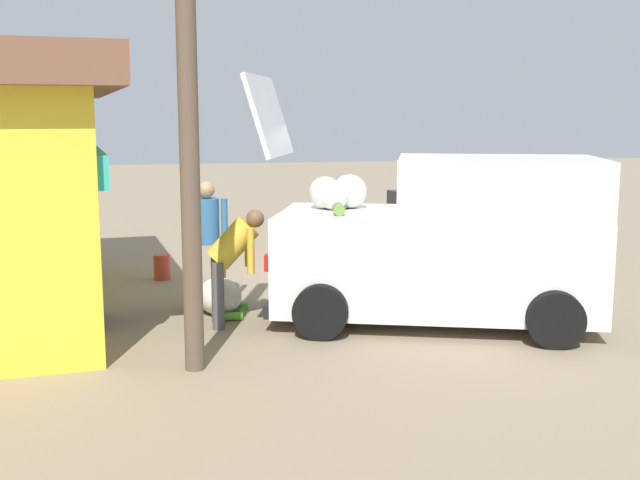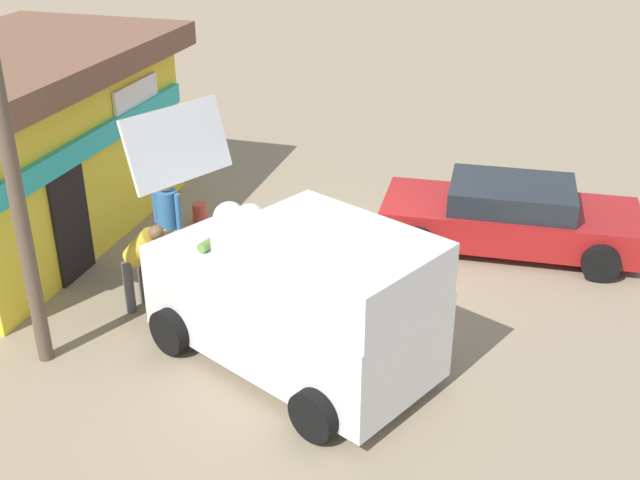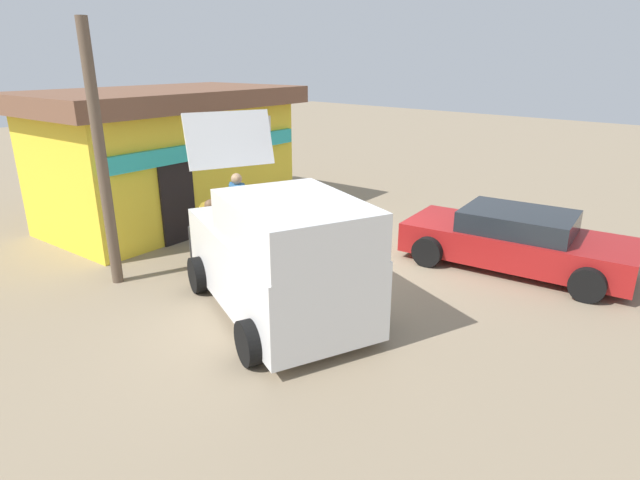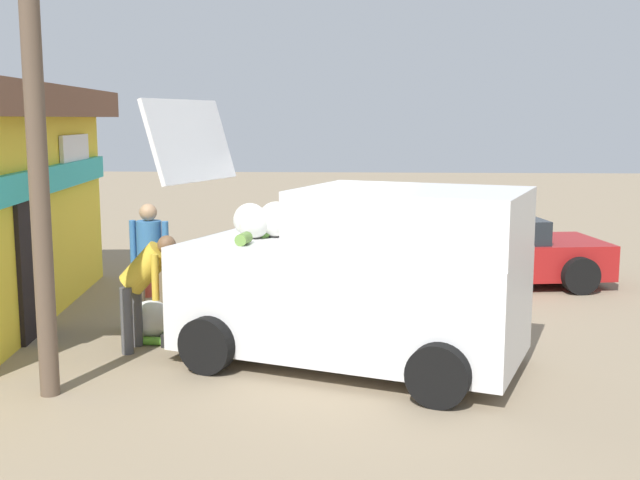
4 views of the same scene
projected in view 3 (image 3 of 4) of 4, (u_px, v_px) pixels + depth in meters
name	position (u px, v px, depth m)	size (l,w,h in m)	color
ground_plane	(369.00, 258.00, 11.08)	(60.00, 60.00, 0.00)	gray
storefront_bar	(168.00, 154.00, 13.22)	(6.99, 4.52, 3.32)	yellow
delivery_van	(280.00, 255.00, 8.35)	(3.20, 4.60, 3.10)	white
parked_sedan	(516.00, 240.00, 10.44)	(2.62, 4.56, 1.18)	maroon
vendor_standing	(238.00, 206.00, 11.22)	(0.40, 0.56, 1.72)	#726047
customer_bending	(204.00, 225.00, 10.39)	(0.57, 0.72, 1.45)	#4C4C51
unloaded_banana_pile	(226.00, 247.00, 11.09)	(0.95, 0.73, 0.48)	silver
paint_bucket	(284.00, 217.00, 13.19)	(0.26, 0.26, 0.40)	#BF3F33
utility_pole	(101.00, 159.00, 9.14)	(0.20, 0.20, 4.68)	brown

